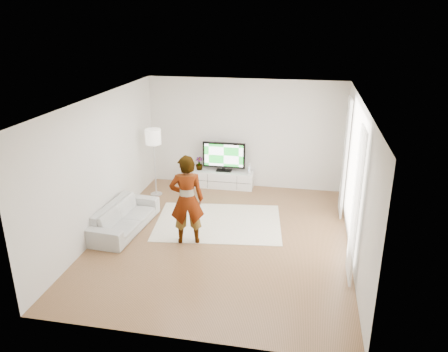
% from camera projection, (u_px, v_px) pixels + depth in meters
% --- Properties ---
extents(floor, '(6.00, 6.00, 0.00)m').
position_uv_depth(floor, '(222.00, 238.00, 8.87)').
color(floor, '#946242').
rests_on(floor, ground).
extents(ceiling, '(6.00, 6.00, 0.00)m').
position_uv_depth(ceiling, '(222.00, 101.00, 7.90)').
color(ceiling, white).
rests_on(ceiling, wall_back).
extents(wall_left, '(0.02, 6.00, 2.80)m').
position_uv_depth(wall_left, '(101.00, 165.00, 8.83)').
color(wall_left, silver).
rests_on(wall_left, floor).
extents(wall_right, '(0.02, 6.00, 2.80)m').
position_uv_depth(wall_right, '(357.00, 182.00, 7.94)').
color(wall_right, silver).
rests_on(wall_right, floor).
extents(wall_back, '(5.00, 0.02, 2.80)m').
position_uv_depth(wall_back, '(245.00, 134.00, 11.14)').
color(wall_back, silver).
rests_on(wall_back, floor).
extents(wall_front, '(5.00, 0.02, 2.80)m').
position_uv_depth(wall_front, '(177.00, 251.00, 5.62)').
color(wall_front, silver).
rests_on(wall_front, floor).
extents(window, '(0.01, 2.60, 2.50)m').
position_uv_depth(window, '(355.00, 174.00, 8.20)').
color(window, white).
rests_on(window, wall_right).
extents(curtain_near, '(0.04, 0.70, 2.60)m').
position_uv_depth(curtain_near, '(356.00, 206.00, 7.05)').
color(curtain_near, white).
rests_on(curtain_near, floor).
extents(curtain_far, '(0.04, 0.70, 2.60)m').
position_uv_depth(curtain_far, '(345.00, 158.00, 9.45)').
color(curtain_far, white).
rests_on(curtain_far, floor).
extents(media_console, '(1.54, 0.44, 0.43)m').
position_uv_depth(media_console, '(224.00, 179.00, 11.43)').
color(media_console, white).
rests_on(media_console, floor).
extents(television, '(1.11, 0.22, 0.77)m').
position_uv_depth(television, '(224.00, 156.00, 11.23)').
color(television, black).
rests_on(television, media_console).
extents(game_console, '(0.08, 0.17, 0.23)m').
position_uv_depth(game_console, '(249.00, 169.00, 11.19)').
color(game_console, white).
rests_on(game_console, media_console).
extents(potted_plant, '(0.22, 0.22, 0.34)m').
position_uv_depth(potted_plant, '(199.00, 164.00, 11.41)').
color(potted_plant, '#3F7238').
rests_on(potted_plant, media_console).
extents(rug, '(2.90, 2.24, 0.01)m').
position_uv_depth(rug, '(218.00, 222.00, 9.52)').
color(rug, white).
rests_on(rug, floor).
extents(player, '(0.75, 0.59, 1.80)m').
position_uv_depth(player, '(187.00, 200.00, 8.40)').
color(player, '#334772').
rests_on(player, rug).
extents(sofa, '(0.90, 1.98, 0.56)m').
position_uv_depth(sofa, '(125.00, 217.00, 9.14)').
color(sofa, '#B8B8B3').
rests_on(sofa, floor).
extents(floor_lamp, '(0.37, 0.37, 1.69)m').
position_uv_depth(floor_lamp, '(153.00, 140.00, 10.53)').
color(floor_lamp, silver).
rests_on(floor_lamp, floor).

